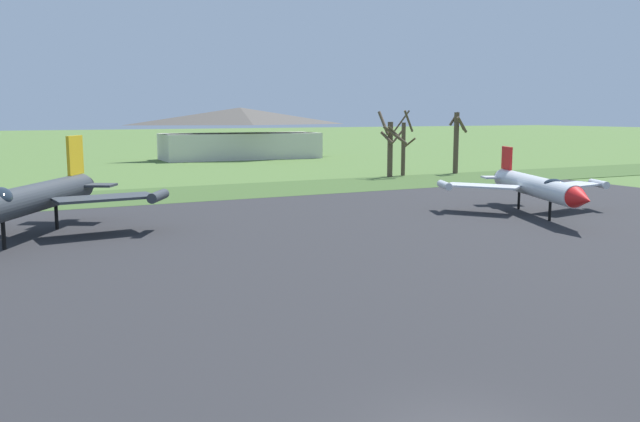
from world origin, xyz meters
TOP-DOWN VIEW (x-y plane):
  - asphalt_apron at (0.00, 15.65)m, footprint 95.57×52.16m
  - grass_verge_strip at (0.00, 47.73)m, footprint 155.57×12.00m
  - jet_fighter_front_left at (25.59, 23.89)m, footprint 12.26×14.61m
  - jet_fighter_rear_center at (-6.91, 29.98)m, footprint 13.43×15.98m
  - bare_tree_center at (32.13, 52.89)m, footprint 3.19×2.82m
  - bare_tree_right_of_center at (34.58, 53.86)m, footprint 2.61×2.39m
  - bare_tree_far_right at (41.70, 53.17)m, footprint 1.87×1.88m
  - visitor_building at (28.17, 90.28)m, footprint 26.35×9.94m

SIDE VIEW (x-z plane):
  - asphalt_apron at x=0.00m, z-range 0.00..0.05m
  - grass_verge_strip at x=0.00m, z-range 0.00..0.06m
  - jet_fighter_front_left at x=25.59m, z-range -0.19..4.41m
  - jet_fighter_rear_center at x=-6.91m, z-range -0.47..5.27m
  - bare_tree_right_of_center at x=34.58m, z-range -0.05..7.51m
  - bare_tree_center at x=32.13m, z-range 0.04..7.47m
  - visitor_building at x=28.17m, z-range -0.03..8.07m
  - bare_tree_far_right at x=41.70m, z-range 0.38..7.74m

